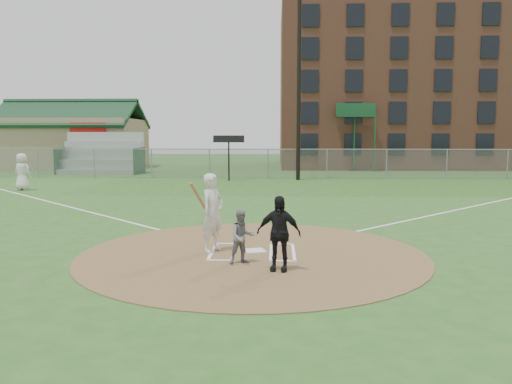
{
  "coord_description": "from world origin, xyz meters",
  "views": [
    {
      "loc": [
        0.57,
        -11.91,
        2.85
      ],
      "look_at": [
        0.0,
        2.0,
        1.3
      ],
      "focal_mm": 35.0,
      "sensor_mm": 36.0,
      "label": 1
    }
  ],
  "objects_px": {
    "ondeck_player": "(22,172)",
    "batter_at_plate": "(213,212)",
    "home_plate": "(255,251)",
    "umpire": "(279,233)",
    "catcher": "(242,237)"
  },
  "relations": [
    {
      "from": "home_plate",
      "to": "umpire",
      "type": "bearing_deg",
      "value": -71.35
    },
    {
      "from": "home_plate",
      "to": "catcher",
      "type": "xyz_separation_m",
      "value": [
        -0.23,
        -1.16,
        0.59
      ]
    },
    {
      "from": "home_plate",
      "to": "catcher",
      "type": "distance_m",
      "value": 1.32
    },
    {
      "from": "home_plate",
      "to": "batter_at_plate",
      "type": "relative_size",
      "value": 0.25
    },
    {
      "from": "home_plate",
      "to": "umpire",
      "type": "relative_size",
      "value": 0.31
    },
    {
      "from": "umpire",
      "to": "batter_at_plate",
      "type": "distance_m",
      "value": 2.37
    },
    {
      "from": "ondeck_player",
      "to": "batter_at_plate",
      "type": "xyz_separation_m",
      "value": [
        11.98,
        -13.9,
        0.01
      ]
    },
    {
      "from": "umpire",
      "to": "batter_at_plate",
      "type": "xyz_separation_m",
      "value": [
        -1.62,
        1.72,
        0.17
      ]
    },
    {
      "from": "umpire",
      "to": "home_plate",
      "type": "bearing_deg",
      "value": 118.49
    },
    {
      "from": "home_plate",
      "to": "catcher",
      "type": "height_order",
      "value": "catcher"
    },
    {
      "from": "umpire",
      "to": "ondeck_player",
      "type": "bearing_deg",
      "value": 140.88
    },
    {
      "from": "home_plate",
      "to": "batter_at_plate",
      "type": "xyz_separation_m",
      "value": [
        -1.04,
        0.0,
        0.95
      ]
    },
    {
      "from": "home_plate",
      "to": "ondeck_player",
      "type": "bearing_deg",
      "value": 133.12
    },
    {
      "from": "catcher",
      "to": "umpire",
      "type": "height_order",
      "value": "umpire"
    },
    {
      "from": "home_plate",
      "to": "ondeck_player",
      "type": "height_order",
      "value": "ondeck_player"
    }
  ]
}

